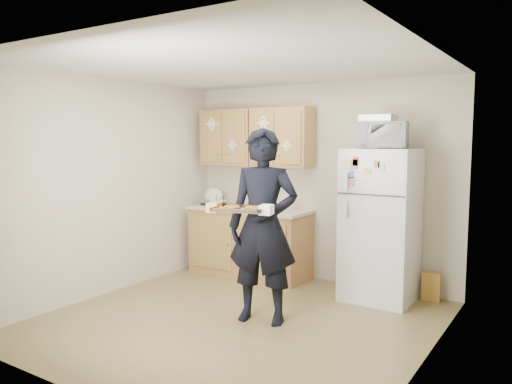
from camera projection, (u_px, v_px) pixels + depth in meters
floor at (238, 320)px, 4.98m from camera, size 3.60×3.60×0.00m
ceiling at (237, 65)px, 4.72m from camera, size 3.60×3.60×0.00m
wall_back at (318, 183)px, 6.35m from camera, size 3.60×0.04×2.50m
wall_front at (83, 222)px, 3.34m from camera, size 3.60×0.04×2.50m
wall_left at (111, 187)px, 5.82m from camera, size 0.04×3.60×2.50m
wall_right at (427, 210)px, 3.87m from camera, size 0.04×3.60×2.50m
refrigerator at (381, 225)px, 5.57m from camera, size 0.75×0.70×1.70m
base_cabinet at (249, 243)px, 6.63m from camera, size 1.60×0.60×0.86m
countertop at (249, 209)px, 6.58m from camera, size 1.64×0.64×0.04m
upper_cab_left at (230, 138)px, 6.81m from camera, size 0.80×0.33×0.75m
upper_cab_right at (282, 137)px, 6.37m from camera, size 0.80×0.33×0.75m
cereal_box at (431, 287)px, 5.56m from camera, size 0.20×0.07×0.32m
person at (263, 226)px, 4.87m from camera, size 0.79×0.62×1.91m
baking_tray at (240, 210)px, 4.65m from camera, size 0.53×0.44×0.04m
pizza_front_left at (226, 208)px, 4.61m from camera, size 0.15×0.15×0.02m
pizza_front_right at (248, 209)px, 4.54m from camera, size 0.15×0.15×0.02m
pizza_back_left at (232, 206)px, 4.76m from camera, size 0.15×0.15×0.02m
pizza_back_right at (253, 207)px, 4.69m from camera, size 0.15×0.15×0.02m
microwave at (382, 135)px, 5.42m from camera, size 0.59×0.45×0.29m
foil_pan at (378, 118)px, 5.46m from camera, size 0.36×0.25×0.08m
dish_rack at (216, 200)px, 6.82m from camera, size 0.46×0.40×0.15m
bowl at (219, 202)px, 6.80m from camera, size 0.25×0.25×0.05m
soap_bottle at (282, 205)px, 6.17m from camera, size 0.10×0.10×0.19m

